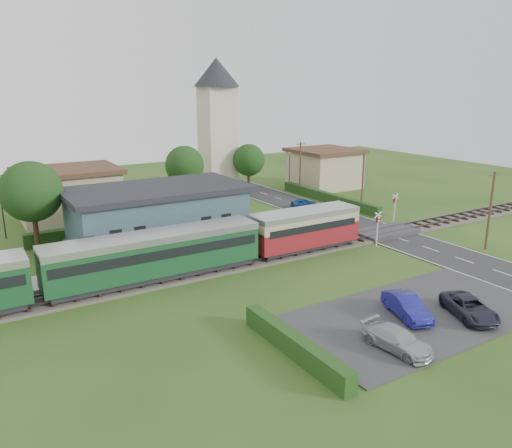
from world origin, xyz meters
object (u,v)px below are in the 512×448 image
church_tower (217,117)px  equipment_hut (84,257)px  pedestrian_near (268,231)px  train (112,261)px  station_building (158,215)px  car_park_blue (407,306)px  crossing_signal_far (395,204)px  crossing_signal_near (378,224)px  car_on_road (304,203)px  house_west (68,193)px  pedestrian_far (86,264)px  car_park_dark (469,307)px  car_park_silver (397,339)px  house_east (324,168)px

church_tower → equipment_hut: bearing=-135.3°
pedestrian_near → train: bearing=14.5°
station_building → car_park_blue: bearing=-71.5°
train → crossing_signal_far: train is taller
crossing_signal_near → pedestrian_near: bearing=143.7°
station_building → car_on_road: bearing=11.9°
equipment_hut → church_tower: 33.48m
house_west → pedestrian_far: house_west is taller
house_west → car_park_dark: bearing=-67.7°
equipment_hut → pedestrian_far: 0.56m
pedestrian_near → car_on_road: bearing=-137.8°
station_building → car_park_dark: size_ratio=3.61×
house_west → car_park_silver: size_ratio=2.59×
equipment_hut → car_park_blue: bearing=-47.5°
car_park_dark → pedestrian_far: 26.76m
equipment_hut → house_west: size_ratio=0.24×
church_tower → crossing_signal_far: size_ratio=5.37×
pedestrian_near → house_east: bearing=-137.5°
station_building → pedestrian_far: (-7.90, -6.03, -1.45)m
car_on_road → car_park_blue: bearing=172.9°
house_east → train: bearing=-149.1°
house_west → house_east: bearing=-1.6°
house_west → pedestrian_near: house_west is taller
station_building → car_park_blue: size_ratio=3.85×
church_tower → pedestrian_far: (-22.90, -23.03, -8.98)m
train → car_park_blue: 20.06m
house_west → car_park_blue: size_ratio=2.60×
equipment_hut → car_park_silver: bearing=-58.5°
crossing_signal_far → pedestrian_far: crossing_signal_far is taller
crossing_signal_near → car_park_blue: 14.51m
house_west → car_on_road: house_west is taller
equipment_hut → train: size_ratio=0.06×
church_tower → car_park_blue: 41.66m
house_west → crossing_signal_near: house_west is taller
crossing_signal_near → car_on_road: 16.03m
pedestrian_near → church_tower: bearing=-104.5°
pedestrian_far → car_park_dark: bearing=-119.2°
car_park_blue → pedestrian_near: 17.37m
train → crossing_signal_far: 30.43m
crossing_signal_far → car_on_road: bearing=109.2°
house_west → car_on_road: 26.82m
station_building → church_tower: church_tower is taller
equipment_hut → house_west: 20.05m
equipment_hut → crossing_signal_far: 31.61m
train → house_west: house_west is taller
train → pedestrian_near: 15.59m
pedestrian_near → pedestrian_far: bearing=3.4°
train → church_tower: bearing=50.1°
car_park_blue → car_park_silver: (-3.58, -2.60, -0.08)m
equipment_hut → car_park_blue: size_ratio=0.61×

